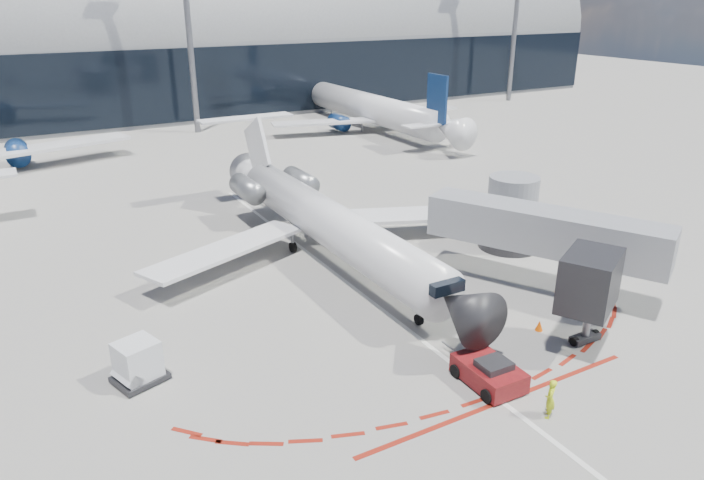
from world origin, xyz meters
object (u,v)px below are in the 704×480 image
ramp_worker (550,399)px  uld_container (138,362)px  regional_jet (323,219)px  pushback_tug (489,372)px

ramp_worker → uld_container: bearing=-75.4°
uld_container → regional_jet: bearing=15.3°
pushback_tug → regional_jet: bearing=89.6°
ramp_worker → uld_container: (-13.55, 10.46, 0.11)m
pushback_tug → ramp_worker: size_ratio=2.90×
regional_jet → pushback_tug: size_ratio=6.01×
pushback_tug → uld_container: (-13.00, 7.54, 0.39)m
uld_container → pushback_tug: bearing=-48.1°
ramp_worker → uld_container: 17.12m
ramp_worker → regional_jet: bearing=-127.3°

